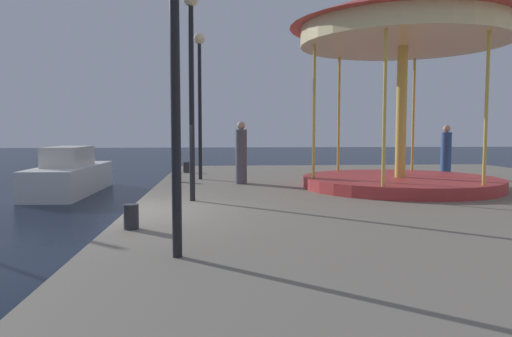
# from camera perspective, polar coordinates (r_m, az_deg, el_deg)

# --- Properties ---
(ground_plane) EXTENTS (120.00, 120.00, 0.00)m
(ground_plane) POSITION_cam_1_polar(r_m,az_deg,el_deg) (10.01, -14.97, -9.34)
(ground_plane) COLOR black
(quay_dock) EXTENTS (14.21, 24.26, 0.80)m
(quay_dock) POSITION_cam_1_polar(r_m,az_deg,el_deg) (11.10, 24.25, -6.12)
(quay_dock) COLOR gray
(quay_dock) RESTS_ON ground
(motorboat_white) EXTENTS (1.87, 5.83, 1.79)m
(motorboat_white) POSITION_cam_1_polar(r_m,az_deg,el_deg) (19.49, -21.19, -0.77)
(motorboat_white) COLOR white
(motorboat_white) RESTS_ON ground
(carousel) EXTENTS (6.13, 6.13, 5.45)m
(carousel) POSITION_cam_1_polar(r_m,az_deg,el_deg) (13.97, 17.10, 14.65)
(carousel) COLOR #B23333
(carousel) RESTS_ON quay_dock
(lamp_post_near_edge) EXTENTS (0.36, 0.36, 4.09)m
(lamp_post_near_edge) POSITION_cam_1_polar(r_m,az_deg,el_deg) (6.07, -9.67, 16.27)
(lamp_post_near_edge) COLOR black
(lamp_post_near_edge) RESTS_ON quay_dock
(lamp_post_mid_promenade) EXTENTS (0.36, 0.36, 4.64)m
(lamp_post_mid_promenade) POSITION_cam_1_polar(r_m,az_deg,el_deg) (10.90, -7.72, 12.74)
(lamp_post_mid_promenade) COLOR black
(lamp_post_mid_promenade) RESTS_ON quay_dock
(lamp_post_far_end) EXTENTS (0.36, 0.36, 4.69)m
(lamp_post_far_end) POSITION_cam_1_polar(r_m,az_deg,el_deg) (15.72, -6.73, 10.30)
(lamp_post_far_end) COLOR black
(lamp_post_far_end) RESTS_ON quay_dock
(bollard_center) EXTENTS (0.24, 0.24, 0.40)m
(bollard_center) POSITION_cam_1_polar(r_m,az_deg,el_deg) (15.00, -9.46, -0.81)
(bollard_center) COLOR #2D2D33
(bollard_center) RESTS_ON quay_dock
(bollard_north) EXTENTS (0.24, 0.24, 0.40)m
(bollard_north) POSITION_cam_1_polar(r_m,az_deg,el_deg) (18.23, -8.29, 0.13)
(bollard_north) COLOR #2D2D33
(bollard_north) RESTS_ON quay_dock
(bollard_south) EXTENTS (0.24, 0.24, 0.40)m
(bollard_south) POSITION_cam_1_polar(r_m,az_deg,el_deg) (7.95, -14.63, -5.57)
(bollard_south) COLOR #2D2D33
(bollard_south) RESTS_ON quay_dock
(person_mid_promenade) EXTENTS (0.34, 0.34, 1.77)m
(person_mid_promenade) POSITION_cam_1_polar(r_m,az_deg,el_deg) (17.33, 21.66, 1.72)
(person_mid_promenade) COLOR #2D4C8C
(person_mid_promenade) RESTS_ON quay_dock
(person_far_corner) EXTENTS (0.34, 0.34, 1.85)m
(person_far_corner) POSITION_cam_1_polar(r_m,az_deg,el_deg) (14.21, -1.77, 1.67)
(person_far_corner) COLOR #514C56
(person_far_corner) RESTS_ON quay_dock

